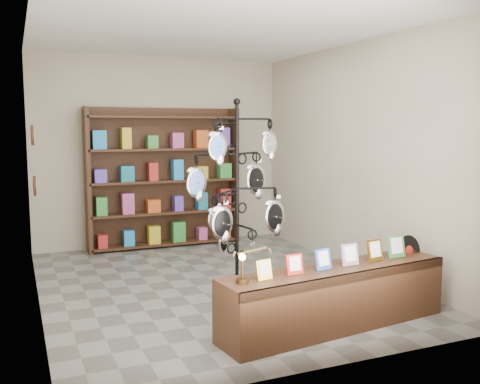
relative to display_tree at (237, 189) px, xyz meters
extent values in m
plane|color=slate|center=(0.09, 0.92, -1.26)|extent=(5.00, 5.00, 0.00)
plane|color=#B8AB94|center=(0.09, 3.42, 0.24)|extent=(4.00, 0.00, 4.00)
plane|color=#B8AB94|center=(0.09, -1.58, 0.24)|extent=(4.00, 0.00, 4.00)
plane|color=#B8AB94|center=(-1.91, 0.92, 0.24)|extent=(0.00, 5.00, 5.00)
plane|color=#B8AB94|center=(2.09, 0.92, 0.24)|extent=(0.00, 5.00, 5.00)
plane|color=white|center=(0.09, 0.92, 1.74)|extent=(5.00, 5.00, 0.00)
cylinder|color=black|center=(0.00, 0.00, -1.25)|extent=(0.56, 0.56, 0.03)
cylinder|color=black|center=(0.00, 0.00, -0.20)|extent=(0.05, 0.05, 2.13)
sphere|color=black|center=(0.00, 0.00, 0.89)|extent=(0.07, 0.07, 0.07)
ellipsoid|color=silver|center=(-0.07, 0.21, -0.59)|extent=(0.12, 0.07, 0.22)
cube|color=#AE8748|center=(0.04, -0.30, -0.58)|extent=(0.38, 0.17, 0.04)
cube|color=black|center=(0.65, -0.87, -0.97)|extent=(2.42, 0.78, 0.58)
cube|color=yellow|center=(-0.15, -0.97, -0.59)|extent=(0.16, 0.07, 0.17)
cube|color=red|center=(0.17, -0.93, -0.59)|extent=(0.17, 0.08, 0.18)
cube|color=#263FA5|center=(0.49, -0.89, -0.58)|extent=(0.18, 0.08, 0.19)
cube|color=#E54C33|center=(0.81, -0.84, -0.58)|extent=(0.19, 0.08, 0.20)
cube|color=yellow|center=(1.13, -0.80, -0.57)|extent=(0.20, 0.09, 0.21)
cube|color=#337233|center=(1.42, -0.77, -0.56)|extent=(0.21, 0.09, 0.23)
cylinder|color=black|center=(1.66, -0.68, -0.65)|extent=(0.33, 0.11, 0.32)
cylinder|color=red|center=(1.66, -0.69, -0.65)|extent=(0.11, 0.04, 0.11)
cylinder|color=#3E2911|center=(-0.37, -0.99, -0.66)|extent=(0.11, 0.11, 0.04)
cylinder|color=#3E2911|center=(-0.37, -0.99, -0.56)|extent=(0.02, 0.02, 0.15)
sphere|color=#FFBF59|center=(-0.37, -0.99, -0.45)|extent=(0.06, 0.06, 0.06)
cube|color=black|center=(0.09, 3.36, -0.16)|extent=(2.40, 0.04, 2.20)
cube|color=black|center=(-1.09, 3.20, -0.16)|extent=(0.06, 0.36, 2.20)
cube|color=black|center=(1.27, 3.20, -0.16)|extent=(0.06, 0.36, 2.20)
cube|color=black|center=(0.09, 3.20, -1.21)|extent=(2.36, 0.36, 0.04)
cube|color=black|center=(0.09, 3.20, -0.71)|extent=(2.36, 0.36, 0.03)
cube|color=black|center=(0.09, 3.20, -0.21)|extent=(2.36, 0.36, 0.04)
cube|color=black|center=(0.09, 3.20, 0.29)|extent=(2.36, 0.36, 0.04)
cube|color=black|center=(0.09, 3.20, 0.79)|extent=(2.36, 0.36, 0.04)
cylinder|color=black|center=(-1.88, 1.72, 0.54)|extent=(0.03, 0.24, 0.24)
cylinder|color=black|center=(-1.88, 1.72, -0.06)|extent=(0.03, 0.24, 0.24)
camera|label=1|loc=(-2.09, -5.01, 0.62)|focal=40.00mm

